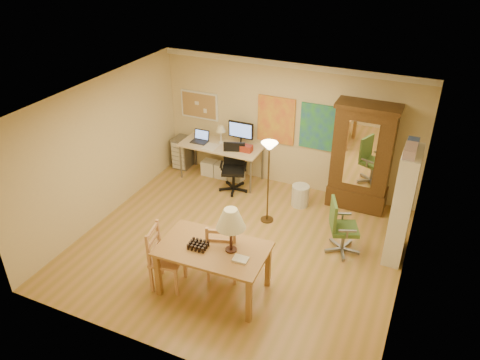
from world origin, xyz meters
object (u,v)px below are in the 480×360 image
at_px(armoire, 361,164).
at_px(bookshelf, 402,206).
at_px(computer_desk, 224,158).
at_px(office_chair_black, 234,178).
at_px(office_chair_green, 341,238).
at_px(dining_table, 219,240).

height_order(armoire, bookshelf, armoire).
relative_size(computer_desk, bookshelf, 0.90).
xyz_separation_m(office_chair_black, office_chair_green, (2.59, -1.16, 0.00)).
bearing_deg(armoire, computer_desk, -178.48).
bearing_deg(dining_table, armoire, 67.42).
bearing_deg(office_chair_black, computer_desk, 138.23).
distance_m(computer_desk, office_chair_black, 0.60).
relative_size(office_chair_black, bookshelf, 0.52).
height_order(dining_table, armoire, armoire).
bearing_deg(office_chair_green, office_chair_black, 155.79).
height_order(office_chair_green, armoire, armoire).
relative_size(computer_desk, armoire, 0.83).
distance_m(computer_desk, office_chair_green, 3.38).
distance_m(office_chair_black, bookshelf, 3.64).
xyz_separation_m(dining_table, armoire, (1.40, 3.36, -0.03)).
height_order(office_chair_black, bookshelf, bookshelf).
height_order(dining_table, bookshelf, bookshelf).
xyz_separation_m(office_chair_black, armoire, (2.52, 0.45, 0.67)).
relative_size(dining_table, bookshelf, 0.84).
height_order(office_chair_black, armoire, armoire).
relative_size(computer_desk, office_chair_green, 1.75).
bearing_deg(bookshelf, office_chair_black, 165.87).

